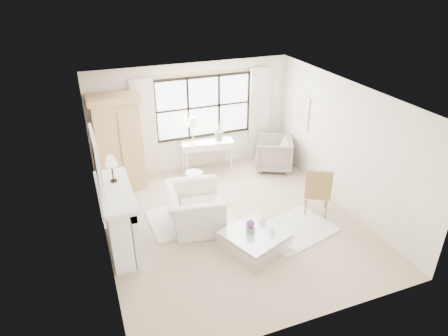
{
  "coord_description": "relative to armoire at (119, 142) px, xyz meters",
  "views": [
    {
      "loc": [
        -2.61,
        -6.28,
        4.76
      ],
      "look_at": [
        -0.13,
        0.2,
        1.19
      ],
      "focal_mm": 32.0,
      "sensor_mm": 36.0,
      "label": 1
    }
  ],
  "objects": [
    {
      "name": "curtain_rod",
      "position": [
        2.17,
        0.32,
        1.33
      ],
      "size": [
        3.3,
        0.04,
        0.04
      ],
      "primitive_type": "cylinder",
      "rotation": [
        0.0,
        1.57,
        0.0
      ],
      "color": "#B2883D",
      "rests_on": "wall_back"
    },
    {
      "name": "art_canvas",
      "position": [
        4.32,
        -0.65,
        0.41
      ],
      "size": [
        0.01,
        0.52,
        0.72
      ],
      "primitive_type": "cube",
      "color": "beige",
      "rests_on": "wall_right"
    },
    {
      "name": "rug_right",
      "position": [
        2.93,
        -3.04,
        -1.13
      ],
      "size": [
        1.71,
        1.45,
        0.03
      ],
      "primitive_type": "cube",
      "rotation": [
        0.0,
        0.0,
        0.26
      ],
      "color": "silver",
      "rests_on": "floor"
    },
    {
      "name": "club_armchair",
      "position": [
        1.11,
        -2.16,
        -0.74
      ],
      "size": [
        1.29,
        1.41,
        0.81
      ],
      "primitive_type": "imported",
      "rotation": [
        0.0,
        0.0,
        1.39
      ],
      "color": "silver",
      "rests_on": "floor"
    },
    {
      "name": "mirror_glass",
      "position": [
        -0.57,
        -2.35,
        0.7
      ],
      "size": [
        0.02,
        1.0,
        0.8
      ],
      "primitive_type": "cube",
      "color": "silver",
      "rests_on": "wall_left"
    },
    {
      "name": "wingback_chair",
      "position": [
        3.76,
        -0.44,
        -0.72
      ],
      "size": [
        1.21,
        1.2,
        0.83
      ],
      "primitive_type": "imported",
      "rotation": [
        0.0,
        0.0,
        -2.02
      ],
      "color": "gray",
      "rests_on": "floor"
    },
    {
      "name": "rug_left",
      "position": [
        1.1,
        -1.88,
        -1.12
      ],
      "size": [
        1.75,
        1.27,
        0.03
      ],
      "primitive_type": "cube",
      "rotation": [
        0.0,
        0.0,
        0.04
      ],
      "color": "white",
      "rests_on": "floor"
    },
    {
      "name": "wall_front",
      "position": [
        1.87,
        -5.1,
        0.21
      ],
      "size": [
        5.0,
        0.0,
        5.0
      ],
      "primitive_type": "plane",
      "rotation": [
        -1.57,
        0.0,
        0.0
      ],
      "color": "white",
      "rests_on": "ground"
    },
    {
      "name": "console_lamp",
      "position": [
        1.78,
        0.07,
        0.22
      ],
      "size": [
        0.28,
        0.28,
        0.69
      ],
      "color": "#A68539",
      "rests_on": "console_table"
    },
    {
      "name": "art_frame",
      "position": [
        4.34,
        -0.65,
        0.41
      ],
      "size": [
        0.04,
        0.62,
        0.82
      ],
      "primitive_type": "cube",
      "color": "white",
      "rests_on": "wall_right"
    },
    {
      "name": "armoire",
      "position": [
        0.0,
        0.0,
        0.0
      ],
      "size": [
        1.12,
        0.7,
        2.24
      ],
      "rotation": [
        0.0,
        0.0,
        -0.0
      ],
      "color": "tan",
      "rests_on": "floor"
    },
    {
      "name": "console_table",
      "position": [
        2.14,
        0.08,
        -0.74
      ],
      "size": [
        1.35,
        0.64,
        0.8
      ],
      "rotation": [
        0.0,
        0.0,
        -0.15
      ],
      "color": "white",
      "rests_on": "floor"
    },
    {
      "name": "coffee_table",
      "position": [
        1.91,
        -3.29,
        -0.96
      ],
      "size": [
        1.3,
        1.3,
        0.38
      ],
      "rotation": [
        0.0,
        0.0,
        0.38
      ],
      "color": "silver",
      "rests_on": "floor"
    },
    {
      "name": "mirror_frame",
      "position": [
        -0.6,
        -2.35,
        0.7
      ],
      "size": [
        0.05,
        1.15,
        0.95
      ],
      "primitive_type": "cube",
      "color": "white",
      "rests_on": "wall_left"
    },
    {
      "name": "wall_back",
      "position": [
        1.87,
        0.4,
        0.21
      ],
      "size": [
        5.0,
        0.0,
        5.0
      ],
      "primitive_type": "plane",
      "rotation": [
        1.57,
        0.0,
        0.0
      ],
      "color": "white",
      "rests_on": "ground"
    },
    {
      "name": "ceiling",
      "position": [
        1.87,
        -2.35,
        1.56
      ],
      "size": [
        5.5,
        5.5,
        0.0
      ],
      "primitive_type": "plane",
      "rotation": [
        3.14,
        0.0,
        0.0
      ],
      "color": "white",
      "rests_on": "ground"
    },
    {
      "name": "wall_right",
      "position": [
        4.37,
        -2.35,
        0.21
      ],
      "size": [
        0.0,
        5.5,
        5.5
      ],
      "primitive_type": "plane",
      "rotation": [
        1.57,
        0.0,
        -1.57
      ],
      "color": "beige",
      "rests_on": "ground"
    },
    {
      "name": "curtain_right",
      "position": [
        3.67,
        0.3,
        0.1
      ],
      "size": [
        0.55,
        0.1,
        2.47
      ],
      "primitive_type": "cube",
      "color": "silver",
      "rests_on": "ground"
    },
    {
      "name": "side_table",
      "position": [
        1.49,
        -0.87,
        -0.81
      ],
      "size": [
        0.4,
        0.4,
        0.51
      ],
      "color": "white",
      "rests_on": "floor"
    },
    {
      "name": "coffee_vase",
      "position": [
        2.17,
        -3.06,
        -0.69
      ],
      "size": [
        0.16,
        0.16,
        0.14
      ],
      "primitive_type": "imported",
      "rotation": [
        0.0,
        0.0,
        -0.14
      ],
      "color": "silver",
      "rests_on": "coffee_table"
    },
    {
      "name": "pillar_candle",
      "position": [
        2.2,
        -3.42,
        -0.7
      ],
      "size": [
        0.09,
        0.09,
        0.12
      ],
      "primitive_type": "cylinder",
      "color": "white",
      "rests_on": "coffee_table"
    },
    {
      "name": "planter_box",
      "position": [
        1.84,
        -3.24,
        -0.71
      ],
      "size": [
        0.18,
        0.18,
        0.11
      ],
      "primitive_type": "cube",
      "rotation": [
        0.0,
        0.0,
        -0.26
      ],
      "color": "slate",
      "rests_on": "coffee_table"
    },
    {
      "name": "french_chair",
      "position": [
        3.64,
        -2.62,
        -0.83
      ],
      "size": [
        0.67,
        0.67,
        1.08
      ],
      "rotation": [
        0.0,
        0.0,
        2.57
      ],
      "color": "olive",
      "rests_on": "floor"
    },
    {
      "name": "orchid_plant",
      "position": [
        2.47,
        0.07,
        -0.07
      ],
      "size": [
        0.38,
        0.37,
        0.53
      ],
      "primitive_type": "imported",
      "rotation": [
        0.0,
        0.0,
        0.72
      ],
      "color": "#506745",
      "rests_on": "console_table"
    },
    {
      "name": "fireplace",
      "position": [
        -0.4,
        -2.35,
        -0.49
      ],
      "size": [
        0.58,
        1.66,
        1.26
      ],
      "color": "white",
      "rests_on": "ground"
    },
    {
      "name": "planter_flowers",
      "position": [
        1.84,
        -3.24,
        -0.58
      ],
      "size": [
        0.15,
        0.15,
        0.15
      ],
      "primitive_type": "sphere",
      "color": "#63317B",
      "rests_on": "planter_box"
    },
    {
      "name": "curtain_left",
      "position": [
        0.67,
        0.3,
        0.1
      ],
      "size": [
        0.55,
        0.1,
        2.47
      ],
      "primitive_type": "cube",
      "color": "beige",
      "rests_on": "ground"
    },
    {
      "name": "window_frame",
      "position": [
        2.17,
        0.37,
        0.46
      ],
      "size": [
        2.5,
        0.04,
        1.5
      ],
      "primitive_type": null,
      "color": "black",
      "rests_on": "wall_back"
    },
    {
      "name": "mantel_lamp",
      "position": [
        -0.35,
        -2.06,
        0.51
      ],
      "size": [
        0.22,
        0.22,
        0.51
      ],
      "color": "black",
      "rests_on": "fireplace"
    },
    {
      "name": "floor",
      "position": [
        1.87,
        -2.35,
        -1.14
      ],
      "size": [
        5.5,
        5.5,
        0.0
      ],
      "primitive_type": "plane",
      "color": "tan",
      "rests_on": "ground"
    },
    {
      "name": "window_pane",
      "position": [
        2.17,
        0.38,
        0.46
      ],
      "size": [
        2.4,
        0.02,
        1.5
      ],
      "primitive_type": "cube",
      "color": "silver",
      "rests_on": "wall_back"
    },
    {
      "name": "wall_left",
      "position": [
        -0.63,
        -2.35,
        0.21
      ],
      "size": [
        0.0,
        5.5,
        5.5
      ],
      "primitive_type": "plane",
      "rotation": [
        1.57,
        0.0,
        1.57
      ],
      "color": "silver",
      "rests_on": "ground"
    }
  ]
}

